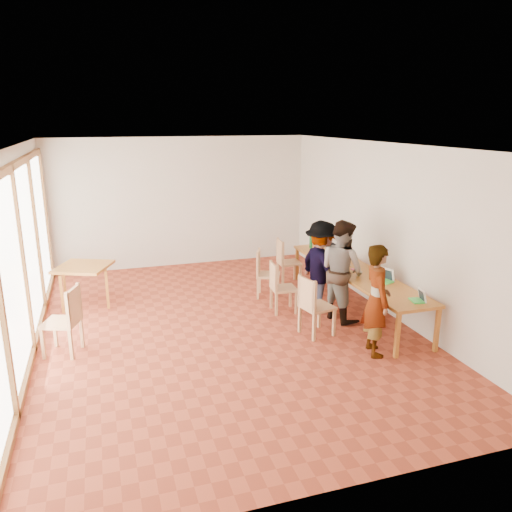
% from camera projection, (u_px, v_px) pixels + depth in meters
% --- Properties ---
extents(ground, '(8.00, 8.00, 0.00)m').
position_uv_depth(ground, '(223.00, 328.00, 8.37)').
color(ground, '#9D3E26').
rests_on(ground, ground).
extents(wall_back, '(6.00, 0.10, 3.00)m').
position_uv_depth(wall_back, '(181.00, 202.00, 11.65)').
color(wall_back, beige).
rests_on(wall_back, ground).
extents(wall_front, '(6.00, 0.10, 3.00)m').
position_uv_depth(wall_front, '(332.00, 347.00, 4.29)').
color(wall_front, beige).
rests_on(wall_front, ground).
extents(wall_right, '(0.10, 8.00, 3.00)m').
position_uv_depth(wall_right, '(386.00, 229.00, 8.84)').
color(wall_right, beige).
rests_on(wall_right, ground).
extents(window_wall, '(0.10, 8.00, 3.00)m').
position_uv_depth(window_wall, '(20.00, 256.00, 7.11)').
color(window_wall, white).
rests_on(window_wall, ground).
extents(ceiling, '(6.00, 8.00, 0.04)m').
position_uv_depth(ceiling, '(220.00, 144.00, 7.56)').
color(ceiling, white).
rests_on(ceiling, wall_back).
extents(communal_table, '(0.80, 4.00, 0.75)m').
position_uv_depth(communal_table, '(355.00, 272.00, 9.03)').
color(communal_table, '#AE6A26').
rests_on(communal_table, ground).
extents(side_table, '(0.90, 0.90, 0.75)m').
position_uv_depth(side_table, '(84.00, 270.00, 9.31)').
color(side_table, '#AE6A26').
rests_on(side_table, ground).
extents(chair_near, '(0.55, 0.55, 0.53)m').
position_uv_depth(chair_near, '(312.00, 300.00, 7.93)').
color(chair_near, tan).
rests_on(chair_near, ground).
extents(chair_mid, '(0.46, 0.46, 0.49)m').
position_uv_depth(chair_mid, '(278.00, 282.00, 8.93)').
color(chair_mid, tan).
rests_on(chair_mid, ground).
extents(chair_far, '(0.57, 0.57, 0.50)m').
position_uv_depth(chair_far, '(263.00, 269.00, 9.71)').
color(chair_far, tan).
rests_on(chair_far, ground).
extents(chair_empty, '(0.47, 0.47, 0.51)m').
position_uv_depth(chair_empty, '(285.00, 257.00, 10.46)').
color(chair_empty, tan).
rests_on(chair_empty, ground).
extents(chair_spare, '(0.62, 0.62, 0.55)m').
position_uv_depth(chair_spare, '(68.00, 314.00, 7.31)').
color(chair_spare, tan).
rests_on(chair_spare, ground).
extents(person_near, '(0.52, 0.68, 1.68)m').
position_uv_depth(person_near, '(377.00, 300.00, 7.27)').
color(person_near, gray).
rests_on(person_near, ground).
extents(person_mid, '(0.86, 0.99, 1.76)m').
position_uv_depth(person_mid, '(342.00, 270.00, 8.56)').
color(person_mid, gray).
rests_on(person_mid, ground).
extents(person_far, '(0.78, 1.16, 1.66)m').
position_uv_depth(person_far, '(321.00, 266.00, 8.94)').
color(person_far, gray).
rests_on(person_far, ground).
extents(laptop_near, '(0.23, 0.25, 0.19)m').
position_uv_depth(laptop_near, '(419.00, 298.00, 7.46)').
color(laptop_near, '#41D94E').
rests_on(laptop_near, communal_table).
extents(laptop_mid, '(0.31, 0.32, 0.22)m').
position_uv_depth(laptop_mid, '(386.00, 278.00, 8.37)').
color(laptop_mid, '#41D94E').
rests_on(laptop_mid, communal_table).
extents(laptop_far, '(0.31, 0.32, 0.22)m').
position_uv_depth(laptop_far, '(346.00, 261.00, 9.37)').
color(laptop_far, '#41D94E').
rests_on(laptop_far, communal_table).
extents(yellow_mug, '(0.13, 0.13, 0.10)m').
position_uv_depth(yellow_mug, '(373.00, 269.00, 8.90)').
color(yellow_mug, '#CFCF13').
rests_on(yellow_mug, communal_table).
extents(green_bottle, '(0.07, 0.07, 0.28)m').
position_uv_depth(green_bottle, '(311.00, 242.00, 10.50)').
color(green_bottle, '#19672B').
rests_on(green_bottle, communal_table).
extents(clear_glass, '(0.07, 0.07, 0.09)m').
position_uv_depth(clear_glass, '(347.00, 264.00, 9.20)').
color(clear_glass, silver).
rests_on(clear_glass, communal_table).
extents(condiment_cup, '(0.08, 0.08, 0.06)m').
position_uv_depth(condiment_cup, '(319.00, 253.00, 10.00)').
color(condiment_cup, white).
rests_on(condiment_cup, communal_table).
extents(pink_phone, '(0.05, 0.10, 0.01)m').
position_uv_depth(pink_phone, '(353.00, 269.00, 9.03)').
color(pink_phone, '#D33177').
rests_on(pink_phone, communal_table).
extents(black_pouch, '(0.16, 0.26, 0.09)m').
position_uv_depth(black_pouch, '(332.00, 246.00, 10.51)').
color(black_pouch, black).
rests_on(black_pouch, communal_table).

